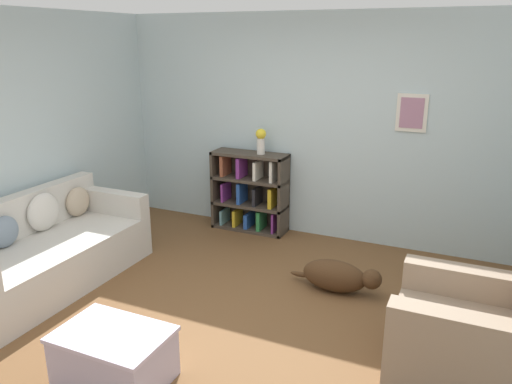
# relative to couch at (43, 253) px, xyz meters

# --- Properties ---
(ground_plane) EXTENTS (14.00, 14.00, 0.00)m
(ground_plane) POSITION_rel_couch_xyz_m (2.03, 0.11, -0.32)
(ground_plane) COLOR brown
(wall_back) EXTENTS (5.60, 0.13, 2.60)m
(wall_back) POSITION_rel_couch_xyz_m (2.03, 2.36, 0.98)
(wall_back) COLOR silver
(wall_back) RESTS_ON ground_plane
(wall_left) EXTENTS (0.13, 5.00, 2.60)m
(wall_left) POSITION_rel_couch_xyz_m (-0.52, 0.11, 0.98)
(wall_left) COLOR silver
(wall_left) RESTS_ON ground_plane
(couch) EXTENTS (0.92, 2.03, 0.85)m
(couch) POSITION_rel_couch_xyz_m (0.00, 0.00, 0.00)
(couch) COLOR beige
(couch) RESTS_ON ground_plane
(bookshelf) EXTENTS (0.94, 0.32, 0.98)m
(bookshelf) POSITION_rel_couch_xyz_m (1.21, 2.15, 0.16)
(bookshelf) COLOR #42382D
(bookshelf) RESTS_ON ground_plane
(recliner_chair) EXTENTS (0.99, 0.90, 1.01)m
(recliner_chair) POSITION_rel_couch_xyz_m (3.86, 0.19, 0.03)
(recliner_chair) COLOR gray
(recliner_chair) RESTS_ON ground_plane
(coffee_table) EXTENTS (0.77, 0.53, 0.38)m
(coffee_table) POSITION_rel_couch_xyz_m (1.58, -0.89, -0.11)
(coffee_table) COLOR #BCB2D1
(coffee_table) RESTS_ON ground_plane
(dog) EXTENTS (0.90, 0.28, 0.31)m
(dog) POSITION_rel_couch_xyz_m (2.65, 1.01, -0.16)
(dog) COLOR #472D19
(dog) RESTS_ON ground_plane
(vase) EXTENTS (0.12, 0.12, 0.31)m
(vase) POSITION_rel_couch_xyz_m (1.36, 2.13, 0.84)
(vase) COLOR silver
(vase) RESTS_ON bookshelf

